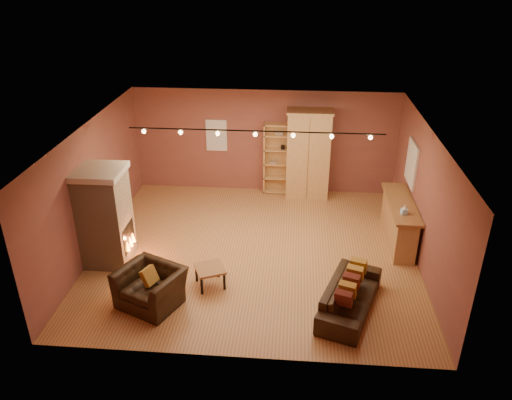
# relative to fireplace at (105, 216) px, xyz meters

# --- Properties ---
(floor) EXTENTS (7.00, 7.00, 0.00)m
(floor) POSITION_rel_fireplace_xyz_m (3.04, 0.60, -1.06)
(floor) COLOR #956135
(floor) RESTS_ON ground
(ceiling) EXTENTS (7.00, 7.00, 0.00)m
(ceiling) POSITION_rel_fireplace_xyz_m (3.04, 0.60, 1.74)
(ceiling) COLOR brown
(ceiling) RESTS_ON back_wall
(back_wall) EXTENTS (7.00, 0.02, 2.80)m
(back_wall) POSITION_rel_fireplace_xyz_m (3.04, 3.85, 0.34)
(back_wall) COLOR brown
(back_wall) RESTS_ON floor
(left_wall) EXTENTS (0.02, 6.50, 2.80)m
(left_wall) POSITION_rel_fireplace_xyz_m (-0.46, 0.60, 0.34)
(left_wall) COLOR brown
(left_wall) RESTS_ON floor
(right_wall) EXTENTS (0.02, 6.50, 2.80)m
(right_wall) POSITION_rel_fireplace_xyz_m (6.54, 0.60, 0.34)
(right_wall) COLOR brown
(right_wall) RESTS_ON floor
(fireplace) EXTENTS (1.01, 0.98, 2.12)m
(fireplace) POSITION_rel_fireplace_xyz_m (0.00, 0.00, 0.00)
(fireplace) COLOR tan
(fireplace) RESTS_ON floor
(back_window) EXTENTS (0.56, 0.04, 0.86)m
(back_window) POSITION_rel_fireplace_xyz_m (1.74, 3.83, 0.49)
(back_window) COLOR silver
(back_window) RESTS_ON back_wall
(bookcase) EXTENTS (0.80, 0.31, 1.96)m
(bookcase) POSITION_rel_fireplace_xyz_m (3.42, 3.75, -0.06)
(bookcase) COLOR tan
(bookcase) RESTS_ON floor
(armoire) EXTENTS (1.17, 0.67, 2.39)m
(armoire) POSITION_rel_fireplace_xyz_m (4.20, 3.55, 0.14)
(armoire) COLOR tan
(armoire) RESTS_ON floor
(bar_counter) EXTENTS (0.57, 2.10, 1.00)m
(bar_counter) POSITION_rel_fireplace_xyz_m (6.24, 1.28, -0.55)
(bar_counter) COLOR tan
(bar_counter) RESTS_ON floor
(tissue_box) EXTENTS (0.14, 0.14, 0.22)m
(tissue_box) POSITION_rel_fireplace_xyz_m (6.19, 0.73, 0.03)
(tissue_box) COLOR #94CEEE
(tissue_box) RESTS_ON bar_counter
(right_window) EXTENTS (0.05, 0.90, 1.00)m
(right_window) POSITION_rel_fireplace_xyz_m (6.51, 2.00, 0.59)
(right_window) COLOR silver
(right_window) RESTS_ON right_wall
(loveseat) EXTENTS (1.19, 2.06, 0.80)m
(loveseat) POSITION_rel_fireplace_xyz_m (4.96, -1.25, -0.66)
(loveseat) COLOR black
(loveseat) RESTS_ON floor
(armchair) EXTENTS (1.32, 1.13, 0.98)m
(armchair) POSITION_rel_fireplace_xyz_m (1.27, -1.38, -0.57)
(armchair) COLOR black
(armchair) RESTS_ON floor
(coffee_table) EXTENTS (0.71, 0.71, 0.41)m
(coffee_table) POSITION_rel_fireplace_xyz_m (2.28, -0.73, -0.71)
(coffee_table) COLOR #976537
(coffee_table) RESTS_ON floor
(track_rail) EXTENTS (5.20, 0.09, 0.13)m
(track_rail) POSITION_rel_fireplace_xyz_m (3.04, 0.80, 1.62)
(track_rail) COLOR black
(track_rail) RESTS_ON ceiling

